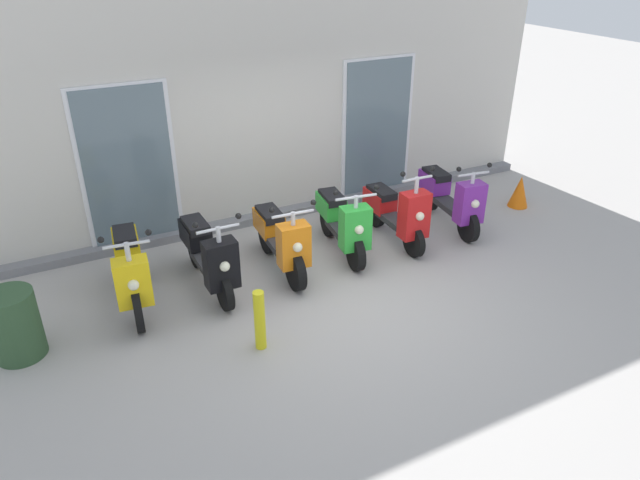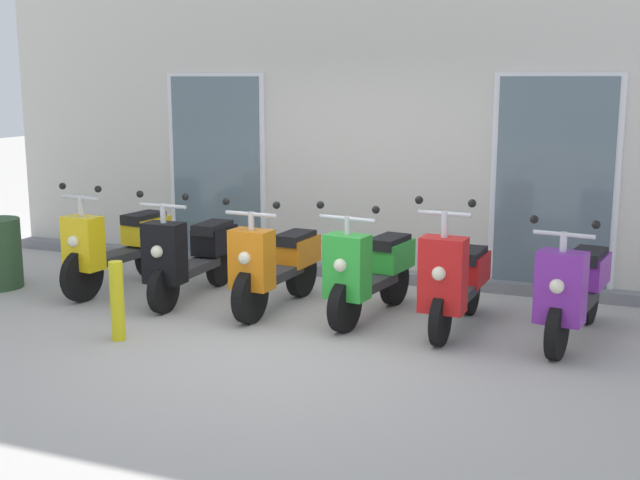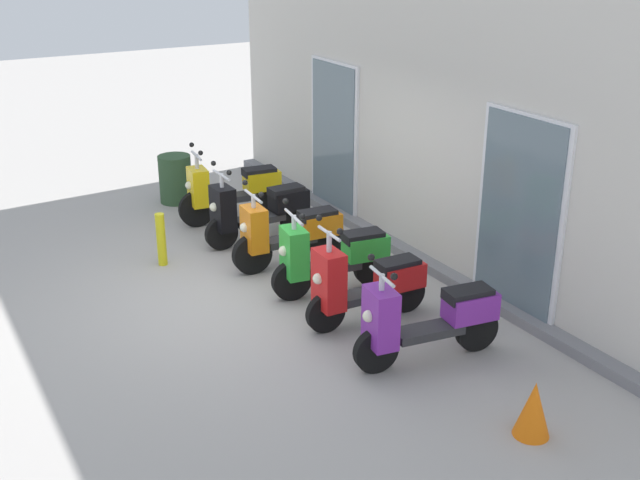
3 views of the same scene
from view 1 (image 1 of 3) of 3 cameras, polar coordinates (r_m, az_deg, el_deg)
The scene contains 11 objects.
ground_plane at distance 7.30m, azimuth 2.31°, elevation -5.22°, with size 40.00×40.00×0.00m, color #A8A39E.
storefront_facade at distance 8.72m, azimuth -6.15°, elevation 14.71°, with size 9.76×0.50×4.18m.
scooter_yellow at distance 7.19m, azimuth -18.01°, elevation -2.67°, with size 0.56×1.65×1.20m.
scooter_black at distance 7.31m, azimuth -10.87°, elevation -1.32°, with size 0.57×1.60×1.18m.
scooter_orange at distance 7.59m, azimuth -3.88°, elevation 0.09°, with size 0.60×1.57×1.16m.
scooter_green at distance 8.01m, azimuth 2.18°, elevation 1.78°, with size 0.62×1.52×1.16m.
scooter_red at distance 8.35m, azimuth 7.45°, elevation 2.78°, with size 0.52×1.50×1.27m.
scooter_purple at distance 8.98m, azimuth 12.60°, elevation 4.16°, with size 0.60×1.61×1.16m.
curb_bollard at distance 6.25m, azimuth -5.91°, elevation -7.79°, with size 0.12×0.12×0.70m, color yellow.
trash_bin at distance 6.87m, azimuth -27.66°, elevation -7.36°, with size 0.51×0.51×0.76m, color #2D4C2D.
traffic_cone at distance 10.04m, azimuth 18.90°, elevation 4.51°, with size 0.32×0.32×0.52m, color orange.
Camera 1 is at (-3.05, -5.31, 3.97)m, focal length 32.79 mm.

